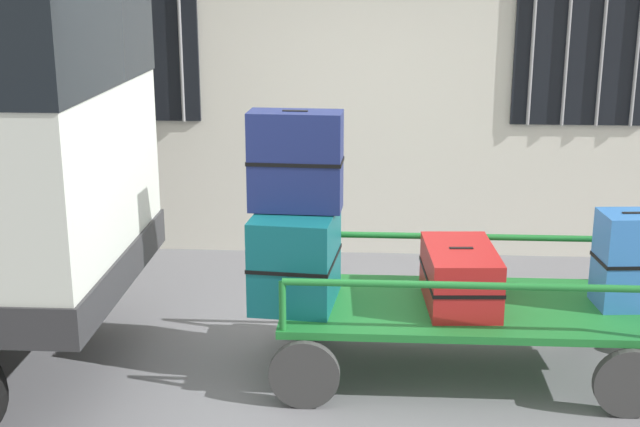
{
  "coord_description": "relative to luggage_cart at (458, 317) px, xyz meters",
  "views": [
    {
      "loc": [
        0.36,
        -5.47,
        2.62
      ],
      "look_at": [
        0.04,
        -0.1,
        1.09
      ],
      "focal_mm": 49.01,
      "sensor_mm": 36.0,
      "label": 1
    }
  ],
  "objects": [
    {
      "name": "ground_plane",
      "position": [
        -0.95,
        0.1,
        -0.39
      ],
      "size": [
        40.0,
        40.0,
        0.0
      ],
      "primitive_type": "plane",
      "color": "slate"
    },
    {
      "name": "luggage_cart",
      "position": [
        0.0,
        0.0,
        0.0
      ],
      "size": [
        2.39,
        1.15,
        0.49
      ],
      "color": "#1E722D",
      "rests_on": "ground"
    },
    {
      "name": "cart_railing",
      "position": [
        0.0,
        0.0,
        0.37
      ],
      "size": [
        2.26,
        1.01,
        0.33
      ],
      "color": "#1E722D",
      "rests_on": "luggage_cart"
    },
    {
      "name": "suitcase_left_bottom",
      "position": [
        -1.07,
        -0.03,
        0.4
      ],
      "size": [
        0.58,
        0.69,
        0.62
      ],
      "color": "#0F5960",
      "rests_on": "luggage_cart"
    },
    {
      "name": "suitcase_left_middle",
      "position": [
        -1.07,
        0.03,
        1.03
      ],
      "size": [
        0.61,
        0.3,
        0.64
      ],
      "color": "navy",
      "rests_on": "suitcase_left_bottom"
    },
    {
      "name": "suitcase_midleft_bottom",
      "position": [
        -0.0,
        0.01,
        0.28
      ],
      "size": [
        0.49,
        0.79,
        0.38
      ],
      "color": "#B21E1E",
      "rests_on": "luggage_cart"
    },
    {
      "name": "suitcase_center_bottom",
      "position": [
        1.07,
        0.04,
        0.4
      ],
      "size": [
        0.41,
        0.36,
        0.63
      ],
      "color": "#3372C6",
      "rests_on": "luggage_cart"
    }
  ]
}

